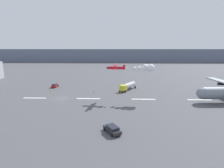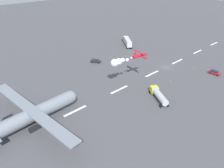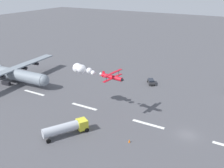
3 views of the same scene
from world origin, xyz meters
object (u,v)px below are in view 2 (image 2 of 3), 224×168
(followme_car_yellow, at_px, (96,61))
(traffic_cone_near, at_px, (194,68))
(airport_staff_sedan, at_px, (215,72))
(cargo_transport_plane, at_px, (35,113))
(stunt_biplane_red, at_px, (121,61))
(traffic_cone_far, at_px, (170,81))
(semi_truck_orange, at_px, (127,41))
(fuel_tanker_truck, at_px, (159,95))

(followme_car_yellow, bearing_deg, traffic_cone_near, 127.19)
(followme_car_yellow, height_order, airport_staff_sedan, same)
(traffic_cone_near, bearing_deg, cargo_transport_plane, -10.46)
(stunt_biplane_red, relative_size, traffic_cone_far, 21.24)
(cargo_transport_plane, xyz_separation_m, semi_truck_orange, (-67.33, -29.25, -1.17))
(airport_staff_sedan, distance_m, traffic_cone_far, 20.32)
(traffic_cone_near, bearing_deg, stunt_biplane_red, -15.20)
(traffic_cone_near, bearing_deg, fuel_tanker_truck, 7.32)
(stunt_biplane_red, bearing_deg, semi_truck_orange, -139.34)
(traffic_cone_far, bearing_deg, traffic_cone_near, 178.63)
(fuel_tanker_truck, bearing_deg, cargo_transport_plane, -24.98)
(stunt_biplane_red, height_order, semi_truck_orange, stunt_biplane_red)
(cargo_transport_plane, relative_size, traffic_cone_near, 50.75)
(cargo_transport_plane, bearing_deg, stunt_biplane_red, 175.11)
(semi_truck_orange, height_order, fuel_tanker_truck, semi_truck_orange)
(semi_truck_orange, height_order, traffic_cone_far, semi_truck_orange)
(stunt_biplane_red, xyz_separation_m, semi_truck_orange, (-37.07, -31.84, -8.46))
(stunt_biplane_red, relative_size, airport_staff_sedan, 3.53)
(cargo_transport_plane, distance_m, airport_staff_sedan, 68.95)
(semi_truck_orange, height_order, airport_staff_sedan, semi_truck_orange)
(semi_truck_orange, bearing_deg, traffic_cone_near, 86.44)
(cargo_transport_plane, xyz_separation_m, traffic_cone_near, (-64.76, 11.96, -2.93))
(followme_car_yellow, relative_size, traffic_cone_near, 6.39)
(traffic_cone_near, bearing_deg, followme_car_yellow, -52.81)
(stunt_biplane_red, relative_size, fuel_tanker_truck, 1.61)
(semi_truck_orange, bearing_deg, followme_car_yellow, 14.52)
(fuel_tanker_truck, height_order, followme_car_yellow, fuel_tanker_truck)
(followme_car_yellow, height_order, traffic_cone_near, followme_car_yellow)
(semi_truck_orange, xyz_separation_m, airport_staff_sedan, (1.39, 49.26, -1.33))
(stunt_biplane_red, bearing_deg, airport_staff_sedan, 153.98)
(cargo_transport_plane, distance_m, stunt_biplane_red, 31.23)
(fuel_tanker_truck, xyz_separation_m, traffic_cone_far, (-13.36, -4.35, -1.38))
(cargo_transport_plane, distance_m, semi_truck_orange, 73.42)
(cargo_transport_plane, height_order, semi_truck_orange, cargo_transport_plane)
(fuel_tanker_truck, height_order, airport_staff_sedan, fuel_tanker_truck)
(followme_car_yellow, bearing_deg, airport_staff_sedan, 122.67)
(stunt_biplane_red, xyz_separation_m, followme_car_yellow, (-8.79, -24.52, -9.79))
(traffic_cone_near, xyz_separation_m, traffic_cone_far, (17.29, -0.41, 0.00))
(cargo_transport_plane, distance_m, fuel_tanker_truck, 37.67)
(stunt_biplane_red, distance_m, traffic_cone_near, 37.19)
(stunt_biplane_red, height_order, followme_car_yellow, stunt_biplane_red)
(semi_truck_orange, bearing_deg, stunt_biplane_red, 40.66)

